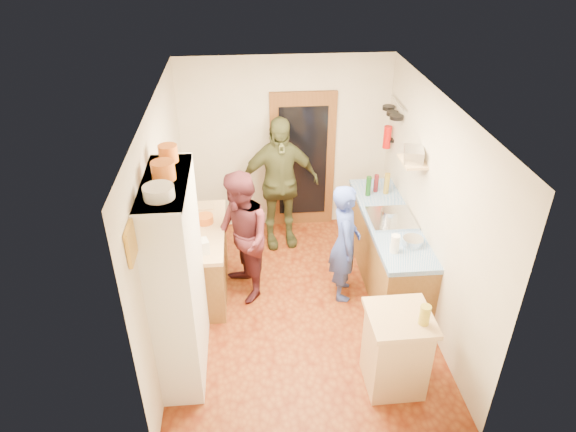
{
  "coord_description": "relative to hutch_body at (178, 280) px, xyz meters",
  "views": [
    {
      "loc": [
        -0.57,
        -4.89,
        4.23
      ],
      "look_at": [
        -0.13,
        0.15,
        1.21
      ],
      "focal_mm": 32.0,
      "sensor_mm": 36.0,
      "label": 1
    }
  ],
  "objects": [
    {
      "name": "person_back",
      "position": [
        1.17,
        2.24,
        -0.13
      ],
      "size": [
        1.19,
        0.62,
        1.94
      ],
      "primitive_type": "imported",
      "rotation": [
        0.0,
        0.0,
        0.13
      ],
      "color": "#3B3D21",
      "rests_on": "ground"
    },
    {
      "name": "pan_hang_b",
      "position": [
        2.7,
        2.35,
        0.8
      ],
      "size": [
        0.16,
        0.16,
        0.05
      ],
      "primitive_type": "cylinder",
      "color": "black",
      "rests_on": "pan_rail"
    },
    {
      "name": "island_top",
      "position": [
        2.13,
        -0.49,
        -0.22
      ],
      "size": [
        0.63,
        0.63,
        0.05
      ],
      "primitive_type": "cube",
      "rotation": [
        0.0,
        0.0,
        0.01
      ],
      "color": "#D6B783",
      "rests_on": "island_base"
    },
    {
      "name": "door_frame",
      "position": [
        1.55,
        2.77,
        -0.05
      ],
      "size": [
        0.95,
        0.06,
        2.1
      ],
      "primitive_type": "cube",
      "color": "brown",
      "rests_on": "ground"
    },
    {
      "name": "orange_pot_a",
      "position": [
        0.0,
        0.03,
        1.18
      ],
      "size": [
        0.21,
        0.21,
        0.17
      ],
      "primitive_type": "cylinder",
      "color": "orange",
      "rests_on": "hutch_top_shelf"
    },
    {
      "name": "bottle_a",
      "position": [
        2.35,
        1.93,
        -0.06
      ],
      "size": [
        0.08,
        0.08,
        0.28
      ],
      "primitive_type": "cylinder",
      "rotation": [
        0.0,
        0.0,
        -0.11
      ],
      "color": "#143F14",
      "rests_on": "right_counter_top"
    },
    {
      "name": "chopping_board",
      "position": [
        0.12,
        1.81,
        -0.19
      ],
      "size": [
        0.31,
        0.23,
        0.02
      ],
      "primitive_type": "cube",
      "rotation": [
        0.0,
        0.0,
        0.03
      ],
      "color": "#D6B783",
      "rests_on": "left_counter_top"
    },
    {
      "name": "ceiling",
      "position": [
        1.3,
        0.8,
        1.51
      ],
      "size": [
        3.0,
        4.0,
        0.02
      ],
      "primitive_type": "cube",
      "color": "silver",
      "rests_on": "ground"
    },
    {
      "name": "ext_bracket",
      "position": [
        2.77,
        2.5,
        0.35
      ],
      "size": [
        0.06,
        0.1,
        0.04
      ],
      "primitive_type": "cube",
      "color": "black",
      "rests_on": "wall_right"
    },
    {
      "name": "floor",
      "position": [
        1.3,
        0.8,
        -1.11
      ],
      "size": [
        3.0,
        4.0,
        0.02
      ],
      "primitive_type": "cube",
      "color": "brown",
      "rests_on": "ground"
    },
    {
      "name": "bottle_c",
      "position": [
        2.61,
        1.96,
        -0.05
      ],
      "size": [
        0.09,
        0.09,
        0.3
      ],
      "primitive_type": "cylinder",
      "rotation": [
        0.0,
        0.0,
        -0.18
      ],
      "color": "olive",
      "rests_on": "right_counter_top"
    },
    {
      "name": "orange_pot_b",
      "position": [
        0.0,
        0.41,
        1.18
      ],
      "size": [
        0.18,
        0.18,
        0.16
      ],
      "primitive_type": "cylinder",
      "color": "orange",
      "rests_on": "hutch_top_shelf"
    },
    {
      "name": "pan_hang_c",
      "position": [
        2.7,
        2.55,
        0.81
      ],
      "size": [
        0.17,
        0.17,
        0.05
      ],
      "primitive_type": "cylinder",
      "color": "black",
      "rests_on": "pan_rail"
    },
    {
      "name": "left_counter_base",
      "position": [
        0.1,
        1.25,
        -0.68
      ],
      "size": [
        0.6,
        1.4,
        0.85
      ],
      "primitive_type": "cube",
      "color": "brown",
      "rests_on": "ground"
    },
    {
      "name": "right_counter_top",
      "position": [
        2.5,
        1.3,
        -0.23
      ],
      "size": [
        0.62,
        2.22,
        0.06
      ],
      "primitive_type": "cube",
      "color": "#0747AA",
      "rests_on": "right_counter_base"
    },
    {
      "name": "right_counter_base",
      "position": [
        2.5,
        1.3,
        -0.68
      ],
      "size": [
        0.6,
        2.2,
        0.84
      ],
      "primitive_type": "cube",
      "color": "brown",
      "rests_on": "ground"
    },
    {
      "name": "person_left",
      "position": [
        0.63,
        1.14,
        -0.25
      ],
      "size": [
        0.87,
        0.98,
        1.69
      ],
      "primitive_type": "imported",
      "rotation": [
        0.0,
        0.0,
        -1.24
      ],
      "color": "#461A22",
      "rests_on": "ground"
    },
    {
      "name": "pan_rail",
      "position": [
        2.76,
        2.33,
        0.95
      ],
      "size": [
        0.02,
        0.65,
        0.02
      ],
      "primitive_type": "cylinder",
      "rotation": [
        1.57,
        0.0,
        0.0
      ],
      "color": "silver",
      "rests_on": "wall_right"
    },
    {
      "name": "hob",
      "position": [
        2.5,
        1.27,
        -0.18
      ],
      "size": [
        0.55,
        0.58,
        0.04
      ],
      "primitive_type": "cube",
      "color": "silver",
      "rests_on": "right_counter_top"
    },
    {
      "name": "hutch_body",
      "position": [
        0.0,
        0.0,
        0.0
      ],
      "size": [
        0.4,
        1.2,
        2.2
      ],
      "primitive_type": "cube",
      "color": "white",
      "rests_on": "ground"
    },
    {
      "name": "wall_left",
      "position": [
        -0.21,
        0.8,
        0.2
      ],
      "size": [
        0.02,
        4.0,
        2.6
      ],
      "primitive_type": "cube",
      "color": "beige",
      "rests_on": "ground"
    },
    {
      "name": "wall_shelf",
      "position": [
        2.67,
        1.25,
        0.6
      ],
      "size": [
        0.26,
        0.42,
        0.03
      ],
      "primitive_type": "cube",
      "color": "#D6B783",
      "rests_on": "wall_right"
    },
    {
      "name": "wall_back",
      "position": [
        1.3,
        2.81,
        0.2
      ],
      "size": [
        3.0,
        0.02,
        2.6
      ],
      "primitive_type": "cube",
      "color": "beige",
      "rests_on": "ground"
    },
    {
      "name": "person_hob",
      "position": [
        1.9,
        0.97,
        -0.33
      ],
      "size": [
        0.43,
        0.6,
        1.54
      ],
      "primitive_type": "imported",
      "rotation": [
        0.0,
        0.0,
        1.46
      ],
      "color": "#3246A3",
      "rests_on": "ground"
    },
    {
      "name": "oil_jar",
      "position": [
        2.31,
        -0.61,
        -0.09
      ],
      "size": [
        0.1,
        0.1,
        0.2
      ],
      "primitive_type": "cylinder",
      "rotation": [
        0.0,
        0.0,
        0.01
      ],
      "color": "#AD9E2D",
      "rests_on": "island_top"
    },
    {
      "name": "left_counter_top",
      "position": [
        0.1,
        1.25,
        -0.23
      ],
      "size": [
        0.64,
        1.44,
        0.05
      ],
      "primitive_type": "cube",
      "color": "#D6B783",
      "rests_on": "left_counter_base"
    },
    {
      "name": "cutting_board",
      "position": [
        2.08,
        -0.44,
        -0.21
      ],
      "size": [
        0.35,
        0.28,
        0.02
      ],
      "primitive_type": "cube",
      "rotation": [
        0.0,
        0.0,
        0.01
      ],
      "color": "white",
      "rests_on": "island_top"
    },
    {
      "name": "mixing_bowl",
      "position": [
        2.6,
        0.69,
        -0.15
      ],
      "size": [
        0.25,
        0.25,
        0.09
      ],
      "primitive_type": "cylinder",
      "rotation": [
        0.0,
        0.0,
        0.07
      ],
      "color": "silver",
      "rests_on": "right_counter_top"
    },
    {
      "name": "toaster",
      "position": [
        0.15,
        0.74,
        -0.12
      ],
      "size": [
        0.25,
        0.2,
        0.16
      ],
      "primitive_type": "cube",
      "rotation": [
        0.0,
        0.0,
        0.31
      ],
      "color": "white",
      "rests_on": "left_counter_top"
    },
    {
      "name": "bottle_b",
      "position": [
        2.48,
        2.03,
        -0.07
      ],
      "size": [
        0.08,
        0.08,
        0.25
      ],
      "primitive_type": "cylinder",
      "rotation": [
        0.0,
        0.0,
        -0.3
      ],
      "color": "#591419",
      "rests_on": "right_counter_top"
    },
    {
      "name": "pan_hang_a",
      "position": [
        2.7,
        2.15,
        0.82
      ],
      "size": [
        0.18,
        0.18,
        0.05
      ],
      "primitive_type": "cylinder",
      "color": "black",
      "rests_on": "pan_rail"
    },
    {
      "name": "door_glass",
      "position": [
        1.55,
        2.74,
        -0.05
      ],
      "size": [
        0.7,
        0.02,
        1.7
      ],
      "primitive_type": "cube",
      "color": "black",
      "rests_on": "door_frame"
    },
    {
      "name": "pot_on_hob",
      "position": [
        2.45,
        1.21,
        -0.09
      ],
      "size": [
        0.21,
        0.21,
        0.13
      ],
      "primitive_type": "cylinder",
      "color": "silver",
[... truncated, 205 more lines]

